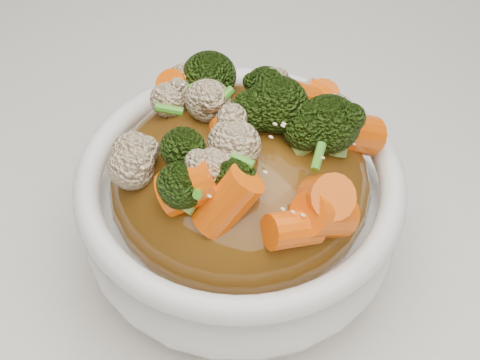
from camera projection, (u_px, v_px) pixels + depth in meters
The scene contains 8 objects.
tablecloth at pixel (307, 287), 0.49m from camera, with size 1.20×0.80×0.04m, color silver.
bowl at pixel (240, 211), 0.45m from camera, with size 0.19×0.19×0.08m, color white, non-canonical shape.
sauce_base at pixel (240, 183), 0.43m from camera, with size 0.15×0.15×0.08m, color #5F3A10.
carrots at pixel (240, 114), 0.39m from camera, with size 0.15×0.15×0.04m, color #FF6108, non-canonical shape.
broccoli at pixel (240, 115), 0.39m from camera, with size 0.15×0.15×0.04m, color black, non-canonical shape.
cauliflower at pixel (240, 118), 0.39m from camera, with size 0.15×0.15×0.03m, color beige, non-canonical shape.
scallions at pixel (240, 113), 0.39m from camera, with size 0.12×0.12×0.02m, color #439322, non-canonical shape.
sesame_seeds at pixel (240, 113), 0.39m from camera, with size 0.14×0.14×0.01m, color beige, non-canonical shape.
Camera 1 is at (0.14, -0.24, 1.14)m, focal length 55.00 mm.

